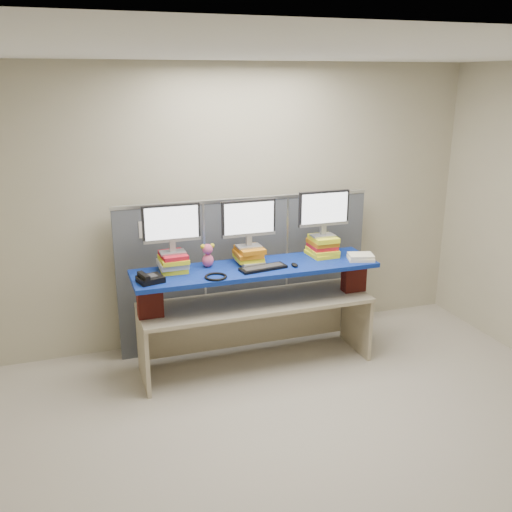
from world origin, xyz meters
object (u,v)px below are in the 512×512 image
object	(u,v)px
blue_board	(256,269)
desk_phone	(150,279)
monitor_center	(249,221)
monitor_right	(324,211)
desk	(256,314)
monitor_left	(171,226)
keyboard	(263,268)

from	to	relation	value
blue_board	desk_phone	bearing A→B (deg)	-173.79
monitor_center	monitor_right	bearing A→B (deg)	-0.00
desk_phone	desk	bearing A→B (deg)	-8.87
desk	monitor_right	size ratio (longest dim) A/B	4.28
monitor_left	monitor_right	size ratio (longest dim) A/B	1.00
desk	monitor_center	distance (m)	0.88
desk	keyboard	size ratio (longest dim) A/B	4.83
monitor_right	keyboard	bearing A→B (deg)	-162.50
blue_board	monitor_left	world-z (taller)	monitor_left
desk	blue_board	xyz separation A→B (m)	(-0.00, 0.00, 0.45)
monitor_center	desk	bearing A→B (deg)	-75.79
keyboard	monitor_center	bearing A→B (deg)	98.32
blue_board	monitor_left	size ratio (longest dim) A/B	4.45
monitor_right	desk_phone	world-z (taller)	monitor_right
keyboard	desk_phone	bearing A→B (deg)	172.10
monitor_center	keyboard	distance (m)	0.45
monitor_left	keyboard	bearing A→B (deg)	-15.60
monitor_center	keyboard	world-z (taller)	monitor_center
blue_board	monitor_left	xyz separation A→B (m)	(-0.74, 0.12, 0.44)
desk	monitor_right	bearing A→B (deg)	9.35
blue_board	monitor_center	world-z (taller)	monitor_center
blue_board	monitor_right	xyz separation A→B (m)	(0.72, 0.12, 0.46)
desk	monitor_center	bearing A→B (deg)	104.21
blue_board	monitor_center	size ratio (longest dim) A/B	4.45
blue_board	monitor_right	world-z (taller)	monitor_right
monitor_center	desk_phone	bearing A→B (deg)	-166.69
blue_board	desk_phone	size ratio (longest dim) A/B	9.36
desk	monitor_left	bearing A→B (deg)	170.88
desk	keyboard	bearing A→B (deg)	-70.23
monitor_left	monitor_right	distance (m)	1.46
blue_board	monitor_center	xyz separation A→B (m)	(-0.03, 0.12, 0.43)
desk	blue_board	bearing A→B (deg)	-179.87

